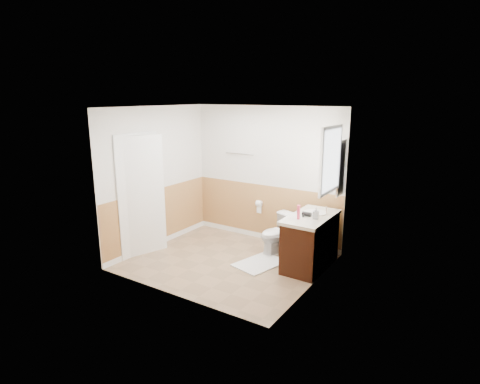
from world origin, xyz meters
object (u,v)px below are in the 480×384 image
Objects in this scene: soap_dispenser at (316,213)px; bath_mat at (260,263)px; toilet at (277,234)px; lotion_bottle at (298,212)px; vanity_cabinet at (310,243)px.

bath_mat is at bearing -164.51° from soap_dispenser.
toilet is 3.73× the size of soap_dispenser.
toilet is at bearing 156.31° from soap_dispenser.
lotion_bottle reaches higher than soap_dispenser.
toilet is 1.02m from lotion_bottle.
vanity_cabinet is at bearing 26.54° from bath_mat.
toilet is 0.85× the size of bath_mat.
soap_dispenser reaches higher than vanity_cabinet.
soap_dispenser is at bearing -9.01° from toilet.
soap_dispenser is (0.84, 0.23, 0.93)m from bath_mat.
bath_mat is 0.89m from vanity_cabinet.
bath_mat is 1.27m from soap_dispenser.
toilet is 0.68m from bath_mat.
lotion_bottle is at bearing 7.62° from bath_mat.
lotion_bottle is at bearing -25.28° from toilet.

